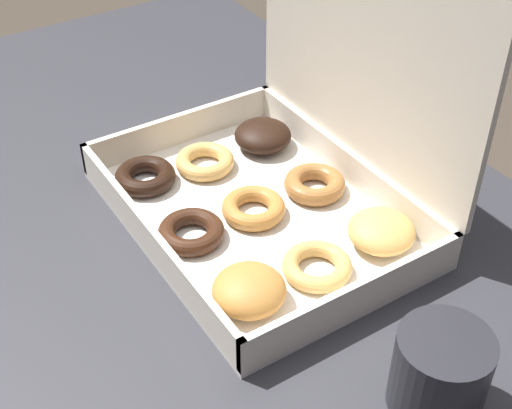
{
  "coord_description": "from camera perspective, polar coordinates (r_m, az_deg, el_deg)",
  "views": [
    {
      "loc": [
        0.61,
        -0.31,
        1.25
      ],
      "look_at": [
        0.06,
        0.04,
        0.74
      ],
      "focal_mm": 50.0,
      "sensor_mm": 36.0,
      "label": 1
    }
  ],
  "objects": [
    {
      "name": "dining_table",
      "position": [
        0.94,
        -4.03,
        -4.98
      ],
      "size": [
        1.2,
        0.72,
        0.71
      ],
      "color": "#2D2D33",
      "rests_on": "ground_plane"
    },
    {
      "name": "coffee_mug",
      "position": [
        0.65,
        14.52,
        -12.8
      ],
      "size": [
        0.08,
        0.08,
        0.08
      ],
      "color": "#232328",
      "rests_on": "dining_table"
    },
    {
      "name": "donut_box",
      "position": [
        0.83,
        2.44,
        3.03
      ],
      "size": [
        0.38,
        0.29,
        0.33
      ],
      "color": "silver",
      "rests_on": "dining_table"
    }
  ]
}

